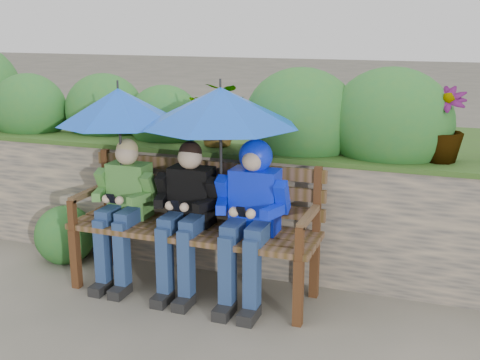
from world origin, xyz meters
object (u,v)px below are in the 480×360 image
(boy_right, at_px, (251,208))
(park_bench, at_px, (197,218))
(boy_left, at_px, (124,203))
(umbrella_left, at_px, (119,106))
(boy_middle, at_px, (186,209))
(umbrella_right, at_px, (221,107))

(boy_right, bearing_deg, park_bench, 169.72)
(boy_left, distance_m, umbrella_left, 0.76)
(boy_left, distance_m, boy_right, 1.06)
(boy_right, relative_size, umbrella_left, 1.27)
(boy_middle, bearing_deg, umbrella_right, 12.04)
(park_bench, relative_size, boy_right, 1.58)
(boy_left, xyz_separation_m, boy_right, (1.06, 0.01, 0.07))
(park_bench, relative_size, boy_left, 1.66)
(boy_middle, xyz_separation_m, umbrella_right, (0.26, 0.06, 0.79))
(umbrella_right, bearing_deg, boy_left, -176.15)
(umbrella_left, height_order, umbrella_right, umbrella_right)
(boy_middle, relative_size, umbrella_left, 1.23)
(park_bench, height_order, boy_right, boy_right)
(park_bench, xyz_separation_m, boy_middle, (-0.04, -0.09, 0.09))
(boy_middle, xyz_separation_m, boy_right, (0.51, 0.01, 0.06))
(park_bench, distance_m, umbrella_left, 1.05)
(park_bench, distance_m, boy_middle, 0.14)
(umbrella_left, distance_m, umbrella_right, 0.83)
(boy_left, bearing_deg, park_bench, 8.93)
(boy_left, bearing_deg, boy_right, 0.38)
(umbrella_left, bearing_deg, boy_right, -1.51)
(boy_left, distance_m, umbrella_right, 1.14)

